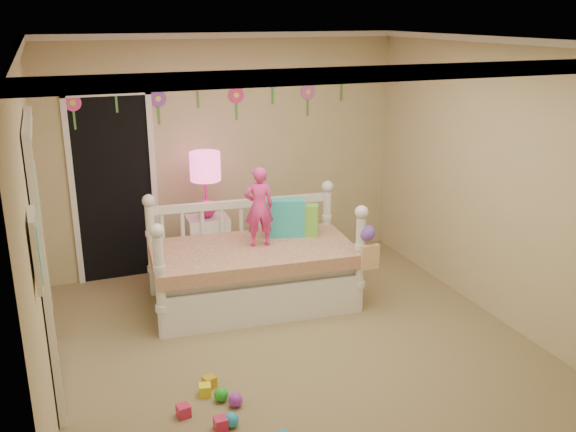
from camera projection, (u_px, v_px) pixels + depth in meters
name	position (u px, v px, depth m)	size (l,w,h in m)	color
floor	(302.00, 353.00, 5.41)	(4.00, 4.50, 0.01)	#7F684C
ceiling	(305.00, 41.00, 4.61)	(4.00, 4.50, 0.01)	white
back_wall	(227.00, 153.00, 7.01)	(4.00, 0.01, 2.60)	tan
left_wall	(36.00, 240.00, 4.33)	(0.01, 4.50, 2.60)	tan
right_wall	(507.00, 186.00, 5.70)	(0.01, 4.50, 2.60)	tan
crown_molding	(305.00, 45.00, 4.62)	(4.00, 4.50, 0.06)	white
daybed	(253.00, 252.00, 6.20)	(2.00, 1.08, 1.09)	white
pillow_turquoise	(285.00, 218.00, 6.40)	(0.39, 0.14, 0.39)	#22A6AB
pillow_lime	(301.00, 220.00, 6.44)	(0.35, 0.13, 0.33)	#78D03F
child	(259.00, 207.00, 6.09)	(0.29, 0.19, 0.80)	#F43797
nightstand	(209.00, 249.00, 6.80)	(0.43, 0.33, 0.72)	white
table_lamp	(205.00, 174.00, 6.54)	(0.32, 0.32, 0.70)	#F62090
closet_doorway	(114.00, 187.00, 6.65)	(0.90, 0.04, 2.07)	black
flower_decals	(217.00, 96.00, 6.77)	(3.40, 0.02, 0.50)	#B2668C
mirror_closet	(45.00, 258.00, 4.69)	(0.07, 1.30, 2.10)	white
wall_picture	(36.00, 250.00, 3.46)	(0.05, 0.34, 0.42)	white
hanging_bag	(367.00, 249.00, 5.96)	(0.20, 0.16, 0.36)	beige
toy_scatter	(221.00, 414.00, 4.50)	(0.80, 1.30, 0.11)	#996666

